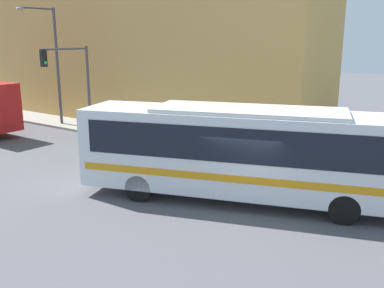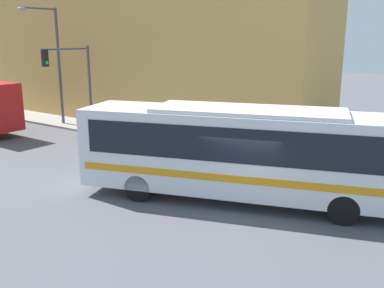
{
  "view_description": "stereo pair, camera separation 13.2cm",
  "coord_description": "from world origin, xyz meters",
  "px_view_note": "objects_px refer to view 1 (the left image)",
  "views": [
    {
      "loc": [
        -12.27,
        -6.15,
        5.54
      ],
      "look_at": [
        1.37,
        3.33,
        1.41
      ],
      "focal_mm": 40.0,
      "sensor_mm": 36.0,
      "label": 1
    },
    {
      "loc": [
        -12.19,
        -6.25,
        5.54
      ],
      "look_at": [
        1.37,
        3.33,
        1.41
      ],
      "focal_mm": 40.0,
      "sensor_mm": 36.0,
      "label": 2
    }
  ],
  "objects_px": {
    "fire_hydrant": "(260,150)",
    "city_bus": "(248,149)",
    "pedestrian_near_corner": "(223,132)",
    "traffic_light_pole": "(72,74)",
    "street_lamp": "(52,56)"
  },
  "relations": [
    {
      "from": "fire_hydrant",
      "to": "city_bus",
      "type": "bearing_deg",
      "value": -159.33
    },
    {
      "from": "street_lamp",
      "to": "pedestrian_near_corner",
      "type": "bearing_deg",
      "value": -85.41
    },
    {
      "from": "pedestrian_near_corner",
      "to": "city_bus",
      "type": "bearing_deg",
      "value": -142.62
    },
    {
      "from": "street_lamp",
      "to": "fire_hydrant",
      "type": "bearing_deg",
      "value": -89.61
    },
    {
      "from": "traffic_light_pole",
      "to": "pedestrian_near_corner",
      "type": "bearing_deg",
      "value": -78.27
    },
    {
      "from": "fire_hydrant",
      "to": "pedestrian_near_corner",
      "type": "xyz_separation_m",
      "value": [
        0.85,
        2.48,
        0.39
      ]
    },
    {
      "from": "fire_hydrant",
      "to": "traffic_light_pole",
      "type": "distance_m",
      "value": 11.89
    },
    {
      "from": "city_bus",
      "to": "fire_hydrant",
      "type": "distance_m",
      "value": 5.23
    },
    {
      "from": "fire_hydrant",
      "to": "street_lamp",
      "type": "bearing_deg",
      "value": 90.39
    },
    {
      "from": "traffic_light_pole",
      "to": "pedestrian_near_corner",
      "type": "relative_size",
      "value": 3.12
    },
    {
      "from": "traffic_light_pole",
      "to": "street_lamp",
      "type": "relative_size",
      "value": 0.69
    },
    {
      "from": "fire_hydrant",
      "to": "street_lamp",
      "type": "height_order",
      "value": "street_lamp"
    },
    {
      "from": "pedestrian_near_corner",
      "to": "fire_hydrant",
      "type": "bearing_deg",
      "value": -108.95
    },
    {
      "from": "fire_hydrant",
      "to": "street_lamp",
      "type": "xyz_separation_m",
      "value": [
        -0.1,
        14.32,
        3.87
      ]
    },
    {
      "from": "traffic_light_pole",
      "to": "street_lamp",
      "type": "xyz_separation_m",
      "value": [
        0.91,
        2.86,
        0.87
      ]
    }
  ]
}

